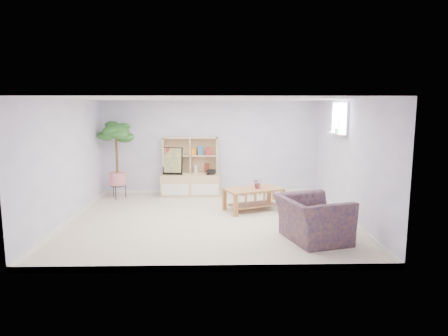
{
  "coord_description": "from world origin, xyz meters",
  "views": [
    {
      "loc": [
        0.1,
        -7.73,
        2.28
      ],
      "look_at": [
        0.29,
        0.19,
        1.03
      ],
      "focal_mm": 32.0,
      "sensor_mm": 36.0,
      "label": 1
    }
  ],
  "objects_px": {
    "storage_unit": "(190,167)",
    "armchair": "(313,216)",
    "coffee_table": "(253,199)",
    "floor_tree": "(117,160)"
  },
  "relations": [
    {
      "from": "floor_tree",
      "to": "armchair",
      "type": "bearing_deg",
      "value": -38.18
    },
    {
      "from": "storage_unit",
      "to": "floor_tree",
      "type": "xyz_separation_m",
      "value": [
        -1.77,
        -0.28,
        0.21
      ]
    },
    {
      "from": "storage_unit",
      "to": "coffee_table",
      "type": "xyz_separation_m",
      "value": [
        1.46,
        -1.49,
        -0.5
      ]
    },
    {
      "from": "storage_unit",
      "to": "coffee_table",
      "type": "height_order",
      "value": "storage_unit"
    },
    {
      "from": "storage_unit",
      "to": "armchair",
      "type": "distance_m",
      "value": 4.15
    },
    {
      "from": "coffee_table",
      "to": "floor_tree",
      "type": "relative_size",
      "value": 0.63
    },
    {
      "from": "floor_tree",
      "to": "armchair",
      "type": "xyz_separation_m",
      "value": [
        4.04,
        -3.18,
        -0.53
      ]
    },
    {
      "from": "storage_unit",
      "to": "floor_tree",
      "type": "distance_m",
      "value": 1.8
    },
    {
      "from": "coffee_table",
      "to": "armchair",
      "type": "distance_m",
      "value": 2.14
    },
    {
      "from": "coffee_table",
      "to": "storage_unit",
      "type": "bearing_deg",
      "value": 112.25
    }
  ]
}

